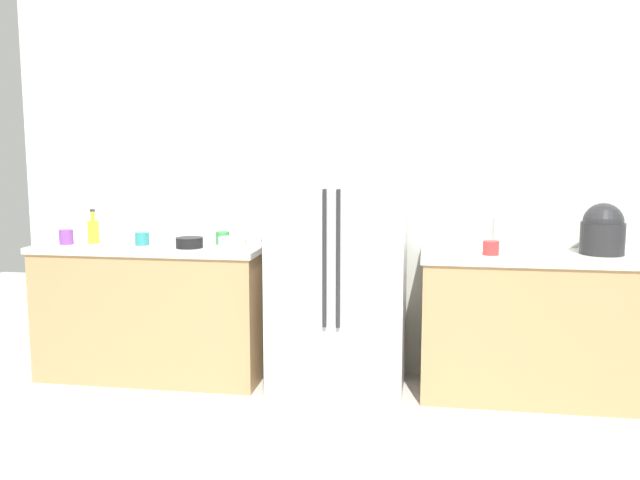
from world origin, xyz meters
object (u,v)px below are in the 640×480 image
at_px(toaster, 515,235).
at_px(cup_a, 142,239).
at_px(cup_c, 66,237).
at_px(bowl_b, 189,243).
at_px(bottle_a, 93,231).
at_px(rice_cooker, 603,230).
at_px(refrigerator, 339,250).
at_px(bowl_a, 233,242).
at_px(cup_b, 223,238).
at_px(cup_d, 491,248).

height_order(toaster, cup_a, toaster).
relative_size(cup_c, bowl_b, 0.57).
relative_size(toaster, bowl_b, 1.52).
bearing_deg(bottle_a, bowl_b, -8.21).
bearing_deg(rice_cooker, bottle_a, -179.31).
xyz_separation_m(rice_cooker, cup_a, (-2.90, -0.07, -0.10)).
relative_size(refrigerator, cup_a, 19.36).
relative_size(cup_a, bowl_a, 0.51).
distance_m(cup_b, cup_d, 1.73).
bearing_deg(bowl_b, cup_b, 47.88).
distance_m(rice_cooker, bowl_a, 2.28).
height_order(cup_b, bowl_b, cup_b).
relative_size(bottle_a, bowl_b, 1.32).
xyz_separation_m(bottle_a, cup_b, (0.88, 0.08, -0.04)).
relative_size(cup_b, cup_d, 0.95).
height_order(toaster, rice_cooker, rice_cooker).
relative_size(rice_cooker, cup_c, 3.15).
distance_m(refrigerator, bottle_a, 1.68).
xyz_separation_m(refrigerator, cup_d, (0.92, -0.04, 0.04)).
bearing_deg(rice_cooker, bowl_a, -177.49).
height_order(cup_d, bowl_b, cup_d).
height_order(toaster, bowl_a, toaster).
xyz_separation_m(cup_a, cup_b, (0.52, 0.11, 0.00)).
bearing_deg(refrigerator, bottle_a, 178.29).
height_order(bottle_a, cup_c, bottle_a).
bearing_deg(cup_b, cup_c, -171.38).
bearing_deg(cup_a, cup_b, 12.11).
distance_m(bowl_a, bowl_b, 0.28).
distance_m(cup_a, cup_b, 0.53).
xyz_separation_m(cup_b, cup_d, (1.72, -0.17, -0.00)).
xyz_separation_m(cup_a, cup_d, (2.24, -0.06, -0.00)).
bearing_deg(bowl_b, cup_d, 0.34).
relative_size(cup_a, cup_d, 0.97).
height_order(rice_cooker, cup_d, rice_cooker).
height_order(bottle_a, cup_d, bottle_a).
xyz_separation_m(cup_d, bowl_b, (-1.89, -0.01, -0.01)).
xyz_separation_m(toaster, bowl_a, (-1.77, -0.11, -0.07)).
bearing_deg(toaster, cup_b, 179.09).
bearing_deg(bowl_a, cup_a, 177.36).
height_order(rice_cooker, cup_b, rice_cooker).
relative_size(rice_cooker, bottle_a, 1.35).
distance_m(refrigerator, cup_a, 1.32).
bearing_deg(cup_a, toaster, 1.94).
bearing_deg(toaster, rice_cooker, -1.16).
distance_m(rice_cooker, bottle_a, 3.26).
bearing_deg(cup_b, bowl_b, -132.12).
xyz_separation_m(cup_d, bowl_a, (-1.61, 0.03, -0.01)).
height_order(refrigerator, bowl_a, refrigerator).
relative_size(cup_d, bowl_b, 0.55).
bearing_deg(toaster, cup_c, -177.51).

